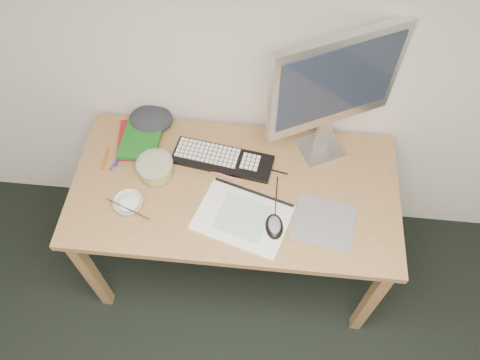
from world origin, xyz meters
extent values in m
plane|color=silver|center=(0.00, 1.80, 1.30)|extent=(3.60, 0.00, 3.60)
cube|color=#A3794B|center=(-0.66, 1.13, 0.36)|extent=(0.05, 0.05, 0.71)
cube|color=#A3794B|center=(0.64, 1.13, 0.36)|extent=(0.05, 0.05, 0.71)
cube|color=#A3794B|center=(-0.66, 1.73, 0.36)|extent=(0.05, 0.05, 0.71)
cube|color=#A3794B|center=(0.64, 1.73, 0.36)|extent=(0.05, 0.05, 0.71)
cube|color=#A3794B|center=(-0.01, 1.43, 0.73)|extent=(1.40, 0.70, 0.03)
cube|color=slate|center=(0.37, 1.30, 0.75)|extent=(0.28, 0.26, 0.00)
cube|color=silver|center=(0.04, 1.28, 0.76)|extent=(0.43, 0.36, 0.01)
cube|color=black|center=(-0.08, 1.56, 0.76)|extent=(0.46, 0.21, 0.03)
cube|color=silver|center=(0.35, 1.68, 0.75)|extent=(0.24, 0.24, 0.01)
cube|color=silver|center=(0.35, 1.68, 0.84)|extent=(0.07, 0.05, 0.18)
cube|color=silver|center=(0.35, 1.68, 1.16)|extent=(0.50, 0.28, 0.44)
cube|color=black|center=(0.35, 1.68, 1.17)|extent=(0.44, 0.23, 0.35)
ellipsoid|color=black|center=(0.17, 1.25, 0.78)|extent=(0.09, 0.13, 0.04)
imported|color=white|center=(-0.44, 1.30, 0.77)|extent=(0.15, 0.15, 0.04)
cylinder|color=silver|center=(-0.43, 1.26, 0.79)|extent=(0.20, 0.09, 0.02)
cylinder|color=gold|center=(-0.35, 1.47, 0.79)|extent=(0.16, 0.16, 0.08)
cube|color=maroon|center=(-0.48, 1.63, 0.76)|extent=(0.20, 0.24, 0.02)
cube|color=#18621A|center=(-0.45, 1.62, 0.78)|extent=(0.17, 0.23, 0.02)
ellipsoid|color=#272B2F|center=(-0.43, 1.74, 0.79)|extent=(0.18, 0.15, 0.07)
cylinder|color=pink|center=(-0.07, 1.49, 0.75)|extent=(0.18, 0.06, 0.01)
cylinder|color=tan|center=(0.06, 1.42, 0.75)|extent=(0.17, 0.09, 0.01)
cylinder|color=black|center=(0.13, 1.54, 0.75)|extent=(0.18, 0.04, 0.01)
cylinder|color=navy|center=(-0.54, 1.55, 0.76)|extent=(0.03, 0.13, 0.01)
cylinder|color=#C05316|center=(-0.60, 1.52, 0.76)|extent=(0.01, 0.12, 0.01)
cylinder|color=#6D227E|center=(-0.54, 1.52, 0.76)|extent=(0.05, 0.11, 0.01)
camera|label=1|loc=(0.12, 0.37, 2.44)|focal=35.00mm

